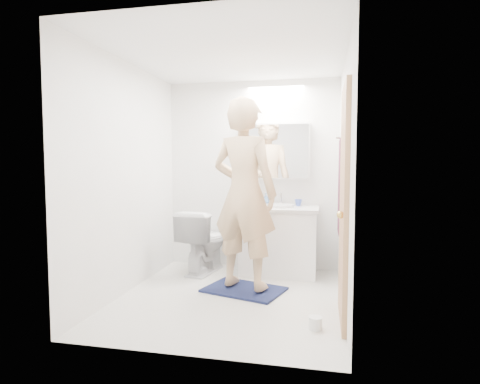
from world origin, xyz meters
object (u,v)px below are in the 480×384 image
(medicine_cabinet, at_px, (275,151))
(toilet, at_px, (204,241))
(soap_bottle_b, at_px, (266,199))
(vanity_cabinet, at_px, (279,242))
(toothbrush_cup, at_px, (298,203))
(soap_bottle_a, at_px, (255,197))
(person, at_px, (244,194))
(toilet_paper_roll, at_px, (315,323))

(medicine_cabinet, bearing_deg, toilet, -158.75)
(medicine_cabinet, xyz_separation_m, toilet, (-0.84, -0.33, -1.11))
(soap_bottle_b, bearing_deg, toilet, -158.05)
(vanity_cabinet, distance_m, toothbrush_cup, 0.55)
(vanity_cabinet, distance_m, toilet, 0.93)
(soap_bottle_a, relative_size, soap_bottle_b, 1.28)
(person, relative_size, soap_bottle_a, 10.00)
(toilet, distance_m, soap_bottle_a, 0.84)
(soap_bottle_b, bearing_deg, toilet_paper_roll, -69.23)
(person, height_order, soap_bottle_a, person)
(toilet, distance_m, toilet_paper_roll, 2.04)
(person, bearing_deg, medicine_cabinet, -85.30)
(vanity_cabinet, relative_size, toothbrush_cup, 9.87)
(toilet, xyz_separation_m, person, (0.63, -0.62, 0.64))
(medicine_cabinet, relative_size, toilet, 1.13)
(vanity_cabinet, height_order, toilet, same)
(person, distance_m, toilet_paper_roll, 1.49)
(vanity_cabinet, bearing_deg, toilet_paper_roll, -73.16)
(toilet, relative_size, person, 0.40)
(person, height_order, toilet_paper_roll, person)
(medicine_cabinet, distance_m, toilet_paper_roll, 2.36)
(medicine_cabinet, relative_size, toothbrush_cup, 9.65)
(vanity_cabinet, xyz_separation_m, toothbrush_cup, (0.22, 0.16, 0.47))
(toothbrush_cup, bearing_deg, soap_bottle_b, 177.20)
(medicine_cabinet, height_order, toothbrush_cup, medicine_cabinet)
(vanity_cabinet, height_order, soap_bottle_a, soap_bottle_a)
(vanity_cabinet, xyz_separation_m, soap_bottle_a, (-0.32, 0.15, 0.53))
(medicine_cabinet, height_order, person, person)
(soap_bottle_b, bearing_deg, vanity_cabinet, -43.77)
(vanity_cabinet, relative_size, person, 0.46)
(toilet, distance_m, toothbrush_cup, 1.27)
(soap_bottle_b, bearing_deg, medicine_cabinet, 16.14)
(toilet, height_order, toothbrush_cup, toothbrush_cup)
(soap_bottle_a, xyz_separation_m, soap_bottle_b, (0.13, 0.03, -0.02))
(toilet, bearing_deg, vanity_cabinet, -163.06)
(person, bearing_deg, toilet, -27.58)
(soap_bottle_b, xyz_separation_m, toilet_paper_roll, (0.66, -1.74, -0.85))
(vanity_cabinet, bearing_deg, medicine_cabinet, 111.86)
(vanity_cabinet, distance_m, medicine_cabinet, 1.13)
(toothbrush_cup, bearing_deg, toilet, -166.45)
(medicine_cabinet, xyz_separation_m, toothbrush_cup, (0.31, -0.05, -0.64))
(vanity_cabinet, height_order, medicine_cabinet, medicine_cabinet)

